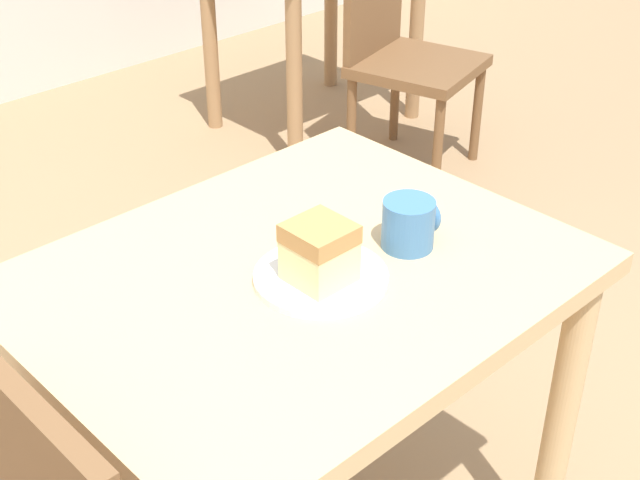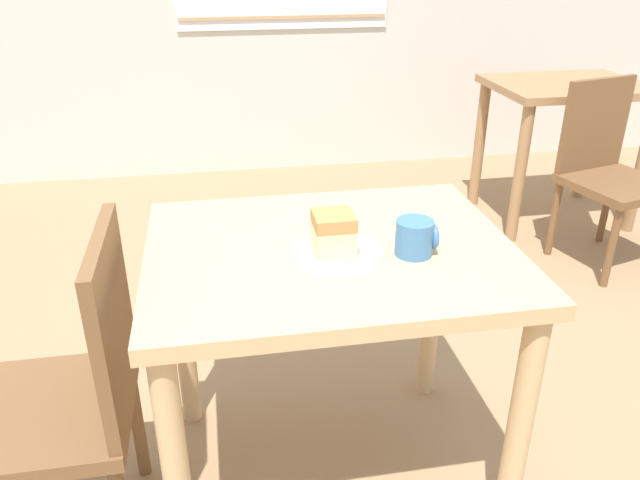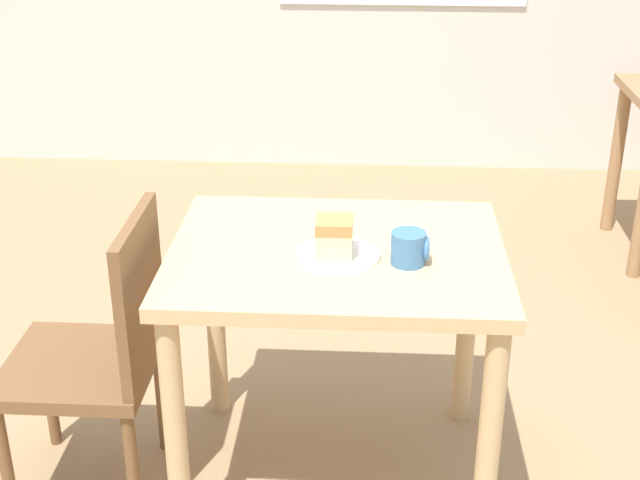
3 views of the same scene
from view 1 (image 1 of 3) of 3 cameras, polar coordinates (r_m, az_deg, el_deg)
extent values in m
cube|color=tan|center=(1.50, -1.42, -2.53)|extent=(0.91, 0.72, 0.04)
cylinder|color=tan|center=(1.84, 15.12, -11.28)|extent=(0.06, 0.06, 0.72)
cylinder|color=tan|center=(1.79, -18.25, -13.43)|extent=(0.06, 0.06, 0.72)
cylinder|color=tan|center=(2.13, 1.11, -3.30)|extent=(0.06, 0.06, 0.72)
cylinder|color=#9E754C|center=(3.35, -1.66, 10.37)|extent=(0.06, 0.06, 0.72)
cylinder|color=#9E754C|center=(3.81, 6.18, 12.89)|extent=(0.06, 0.06, 0.72)
cylinder|color=#9E754C|center=(3.72, -7.04, 12.36)|extent=(0.06, 0.06, 0.72)
cylinder|color=#9E754C|center=(4.14, 0.71, 14.60)|extent=(0.06, 0.06, 0.72)
cube|color=brown|center=(3.35, 6.31, 11.00)|extent=(0.51, 0.51, 0.04)
cylinder|color=brown|center=(3.21, 7.54, 5.87)|extent=(0.04, 0.04, 0.39)
cylinder|color=brown|center=(3.51, 10.02, 7.98)|extent=(0.04, 0.04, 0.39)
cylinder|color=brown|center=(3.36, 2.02, 7.30)|extent=(0.04, 0.04, 0.39)
cylinder|color=brown|center=(3.65, 4.83, 9.24)|extent=(0.04, 0.04, 0.39)
cylinder|color=white|center=(1.46, 0.05, -2.39)|extent=(0.22, 0.22, 0.01)
cube|color=beige|center=(1.43, -0.04, -1.34)|extent=(0.09, 0.10, 0.07)
cube|color=#B27F47|center=(1.40, -0.04, 0.40)|extent=(0.10, 0.10, 0.03)
cylinder|color=teal|center=(1.54, 5.67, 1.02)|extent=(0.09, 0.09, 0.09)
torus|color=teal|center=(1.57, 6.78, 1.61)|extent=(0.02, 0.07, 0.07)
camera|label=2|loc=(0.72, 79.54, -6.14)|focal=35.00mm
camera|label=3|loc=(1.56, 102.76, 1.13)|focal=50.00mm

